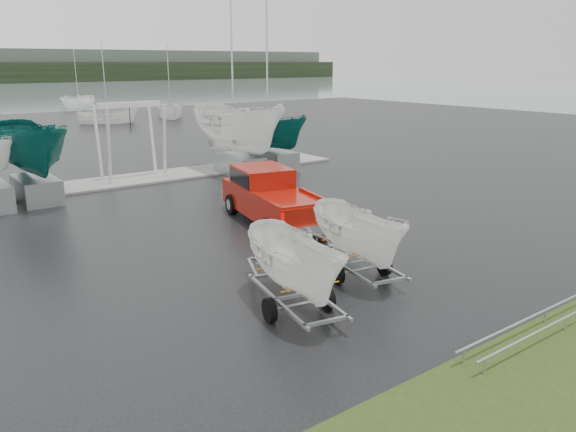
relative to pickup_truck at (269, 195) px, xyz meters
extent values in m
plane|color=black|center=(-3.81, -2.17, -1.08)|extent=(120.00, 120.00, 0.00)
plane|color=#213012|center=(-3.81, -13.17, -1.07)|extent=(40.00, 40.00, 0.00)
cube|color=gray|center=(-3.81, 10.83, -1.03)|extent=(30.00, 3.00, 0.12)
cube|color=maroon|center=(-0.07, -0.33, -0.24)|extent=(3.29, 6.36, 0.99)
cube|color=maroon|center=(0.16, 0.75, 0.54)|extent=(2.39, 2.75, 0.89)
cube|color=black|center=(0.16, 0.75, 0.60)|extent=(2.36, 2.50, 0.57)
cube|color=silver|center=(-0.70, -3.35, -0.55)|extent=(2.11, 0.62, 0.37)
cylinder|color=black|center=(-0.63, 1.82, -0.66)|extent=(0.48, 0.88, 0.84)
cylinder|color=black|center=(1.31, 1.41, -0.66)|extent=(0.48, 0.88, 0.84)
cylinder|color=black|center=(-1.45, -2.07, -0.66)|extent=(0.48, 0.88, 0.84)
cylinder|color=black|center=(0.49, -2.48, -0.66)|extent=(0.48, 0.88, 0.84)
cube|color=#999CA1|center=(-1.90, -6.36, -0.63)|extent=(0.82, 3.54, 0.08)
cube|color=#999CA1|center=(-0.82, -6.59, -0.63)|extent=(0.82, 3.54, 0.08)
cylinder|color=#999CA1|center=(-1.40, -6.67, -0.78)|extent=(1.58, 0.41, 0.08)
cylinder|color=black|center=(-2.19, -6.51, -0.78)|extent=(0.30, 0.62, 0.60)
cylinder|color=black|center=(-0.62, -6.84, -0.78)|extent=(0.30, 0.62, 0.60)
imported|color=white|center=(-1.36, -6.48, 1.53)|extent=(1.89, 1.93, 4.23)
cube|color=orange|center=(-1.20, -5.69, -0.08)|extent=(1.53, 0.36, 0.03)
cube|color=orange|center=(-1.53, -7.26, -0.08)|extent=(1.53, 0.36, 0.03)
cube|color=#999CA1|center=(-4.84, -7.20, -0.63)|extent=(0.80, 3.54, 0.08)
cube|color=#999CA1|center=(-3.76, -7.43, -0.63)|extent=(0.80, 3.54, 0.08)
cylinder|color=#999CA1|center=(-4.34, -7.51, -0.78)|extent=(1.58, 0.40, 0.08)
cylinder|color=black|center=(-5.12, -7.35, -0.78)|extent=(0.30, 0.62, 0.60)
cylinder|color=black|center=(-3.56, -7.67, -0.78)|extent=(0.30, 0.62, 0.60)
imported|color=white|center=(-4.30, -7.32, 1.52)|extent=(1.88, 1.92, 4.22)
cube|color=orange|center=(-4.14, -6.53, -0.08)|extent=(1.53, 0.35, 0.03)
cube|color=orange|center=(-4.46, -8.10, -0.08)|extent=(1.53, 0.35, 0.03)
cylinder|color=silver|center=(-2.77, 10.03, 0.92)|extent=(0.16, 0.58, 3.99)
cylinder|color=silver|center=(-2.77, 11.63, 0.92)|extent=(0.16, 0.58, 3.99)
cylinder|color=silver|center=(0.23, 10.03, 0.92)|extent=(0.16, 0.58, 3.99)
cylinder|color=silver|center=(0.23, 11.63, 0.92)|extent=(0.16, 0.58, 3.99)
cube|color=silver|center=(-1.27, 10.83, 2.92)|extent=(3.30, 0.25, 0.25)
cube|color=#999CA1|center=(-6.58, 9.03, -0.53)|extent=(1.60, 3.20, 1.10)
imported|color=#0B504B|center=(-6.58, 9.03, 3.42)|extent=(2.55, 2.62, 6.78)
cube|color=#999CA1|center=(4.08, 8.83, -0.53)|extent=(1.60, 3.20, 1.10)
imported|color=white|center=(4.08, 8.83, 3.92)|extent=(2.93, 3.01, 7.79)
cylinder|color=#B2B2B7|center=(4.08, 9.33, 6.54)|extent=(0.10, 0.10, 7.00)
cube|color=#999CA1|center=(6.59, 9.13, -0.53)|extent=(1.60, 3.20, 1.10)
imported|color=#0B504B|center=(6.59, 9.13, 2.93)|extent=(2.18, 2.24, 5.81)
cylinder|color=#B2B2B7|center=(6.59, 9.63, 5.77)|extent=(0.10, 0.10, 7.00)
cylinder|color=#999CA1|center=(0.19, -11.92, -0.73)|extent=(7.00, 0.06, 0.06)
cylinder|color=#999CA1|center=(0.19, -11.42, -0.73)|extent=(7.00, 0.06, 0.06)
imported|color=white|center=(7.58, 39.94, -1.08)|extent=(2.92, 2.88, 6.01)
cylinder|color=#B2B2B7|center=(7.58, 39.94, 2.92)|extent=(0.08, 0.08, 8.00)
imported|color=white|center=(11.35, 61.93, -1.08)|extent=(3.93, 3.93, 7.29)
cylinder|color=#B2B2B7|center=(11.35, 61.93, 2.92)|extent=(0.08, 0.08, 8.00)
imported|color=white|center=(15.36, 41.57, -1.08)|extent=(3.15, 3.19, 6.66)
cylinder|color=#B2B2B7|center=(15.36, 41.57, 2.92)|extent=(0.08, 0.08, 8.00)
camera|label=1|loc=(-12.25, -17.67, 5.06)|focal=35.00mm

